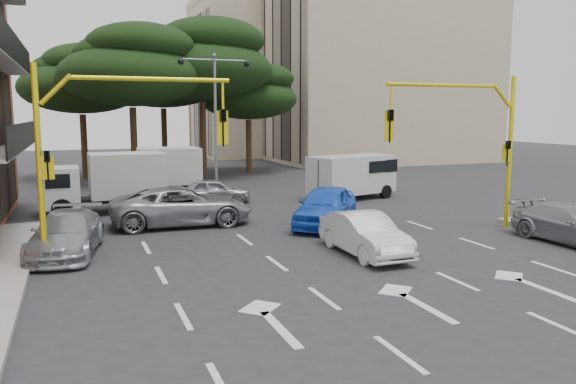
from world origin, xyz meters
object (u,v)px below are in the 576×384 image
street_lamp_center (215,98)px  car_blue_compact (326,206)px  car_silver_parked (574,225)px  box_truck_b (151,173)px  car_silver_cross_a (182,206)px  car_white_hatch (365,234)px  car_silver_wagon (67,234)px  signal_mast_left (103,136)px  box_truck_a (105,183)px  van_white (352,177)px  signal_mast_right (474,131)px  car_silver_cross_b (214,191)px

street_lamp_center → car_blue_compact: size_ratio=1.61×
car_silver_parked → box_truck_b: 20.85m
car_silver_cross_a → car_white_hatch: bearing=-144.1°
car_silver_wagon → signal_mast_left: bearing=-41.2°
signal_mast_left → car_blue_compact: signal_mast_left is taller
street_lamp_center → car_silver_parked: street_lamp_center is taller
signal_mast_left → box_truck_a: size_ratio=1.08×
signal_mast_left → street_lamp_center: bearing=64.1°
car_silver_cross_a → car_blue_compact: bearing=-110.4°
car_white_hatch → car_silver_wagon: 9.68m
street_lamp_center → van_white: bearing=-38.8°
car_silver_cross_a → box_truck_a: size_ratio=1.03×
street_lamp_center → car_white_hatch: street_lamp_center is taller
signal_mast_right → car_silver_cross_a: size_ratio=1.05×
street_lamp_center → car_silver_wagon: 15.60m
signal_mast_left → car_silver_cross_a: 6.69m
signal_mast_left → car_silver_cross_b: 12.16m
signal_mast_left → car_white_hatch: (7.85, -1.97, -3.21)m
car_blue_compact → box_truck_a: bearing=179.0°
car_blue_compact → car_silver_parked: car_blue_compact is taller
street_lamp_center → van_white: street_lamp_center is taller
car_silver_wagon → box_truck_b: size_ratio=0.87×
signal_mast_right → car_silver_wagon: size_ratio=1.26×
car_silver_cross_a → box_truck_a: (-2.77, 4.21, 0.58)m
car_silver_parked → van_white: van_white is taller
car_silver_wagon → car_silver_parked: bearing=-5.7°
signal_mast_right → signal_mast_left: size_ratio=1.00×
box_truck_a → box_truck_b: bearing=-33.2°
street_lamp_center → car_silver_cross_a: size_ratio=1.36×
street_lamp_center → car_white_hatch: (1.04, -15.98, -4.75)m
street_lamp_center → car_silver_cross_b: (-1.05, -3.80, -4.79)m
car_white_hatch → box_truck_b: (-4.81, 15.48, 0.67)m
car_white_hatch → car_silver_wagon: car_silver_wagon is taller
car_silver_wagon → box_truck_b: (4.23, 12.03, 0.65)m
car_white_hatch → car_silver_cross_b: (-2.09, 12.18, -0.04)m
car_white_hatch → car_silver_cross_a: (-4.67, 6.98, 0.12)m
street_lamp_center → car_silver_cross_b: size_ratio=2.09×
signal_mast_left → car_silver_cross_a: size_ratio=1.05×
car_silver_cross_a → car_silver_cross_b: (2.58, 5.20, -0.16)m
signal_mast_left → car_silver_wagon: (-1.20, 1.48, -3.19)m
street_lamp_center → box_truck_a: size_ratio=1.39×
van_white → car_silver_parked: bearing=-5.3°
car_blue_compact → van_white: 7.65m
car_blue_compact → car_silver_cross_b: car_blue_compact is taller
street_lamp_center → car_silver_cross_a: (-3.63, -9.00, -4.63)m
car_white_hatch → car_silver_parked: bearing=-9.4°
signal_mast_left → car_silver_wagon: bearing=128.9°
car_silver_cross_b → car_silver_wagon: bearing=150.3°
signal_mast_left → van_white: size_ratio=1.26×
car_silver_cross_a → car_silver_cross_b: bearing=-24.2°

